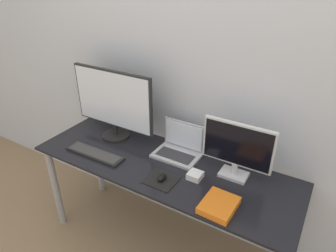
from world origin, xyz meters
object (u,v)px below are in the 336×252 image
object	(u,v)px
monitor_right	(237,148)
power_brick	(195,175)
keyboard	(95,153)
mouse	(162,178)
book	(219,205)
monitor_left	(113,103)
laptop	(179,147)

from	to	relation	value
monitor_right	power_brick	world-z (taller)	monitor_right
keyboard	power_brick	world-z (taller)	power_brick
monitor_right	power_brick	size ratio (longest dim) A/B	5.00
mouse	book	distance (m)	0.38
monitor_left	mouse	distance (m)	0.67
keyboard	mouse	bearing A→B (deg)	-0.02
monitor_right	monitor_left	bearing A→B (deg)	-180.00
keyboard	book	size ratio (longest dim) A/B	2.04
book	monitor_left	bearing A→B (deg)	162.24
book	keyboard	bearing A→B (deg)	177.61
laptop	monitor_left	bearing A→B (deg)	-175.57
monitor_left	laptop	xyz separation A→B (m)	(0.52, 0.04, -0.22)
keyboard	book	distance (m)	0.91
power_brick	laptop	bearing A→B (deg)	138.68
monitor_left	book	size ratio (longest dim) A/B	3.09
monitor_left	laptop	bearing A→B (deg)	4.43
keyboard	laptop	bearing A→B (deg)	32.12
laptop	power_brick	xyz separation A→B (m)	(0.21, -0.18, -0.03)
monitor_right	mouse	distance (m)	0.47
mouse	power_brick	bearing A→B (deg)	37.41
monitor_left	power_brick	size ratio (longest dim) A/B	7.81
monitor_right	power_brick	xyz separation A→B (m)	(-0.19, -0.14, -0.18)
monitor_left	monitor_right	size ratio (longest dim) A/B	1.56
keyboard	mouse	distance (m)	0.54
mouse	book	world-z (taller)	mouse
monitor_right	book	xyz separation A→B (m)	(0.03, -0.30, -0.18)
keyboard	mouse	size ratio (longest dim) A/B	6.15
monitor_left	mouse	bearing A→B (deg)	-25.01
keyboard	mouse	xyz separation A→B (m)	(0.54, -0.00, 0.01)
mouse	monitor_right	bearing A→B (deg)	37.12
monitor_right	laptop	size ratio (longest dim) A/B	1.38
laptop	mouse	bearing A→B (deg)	-80.63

